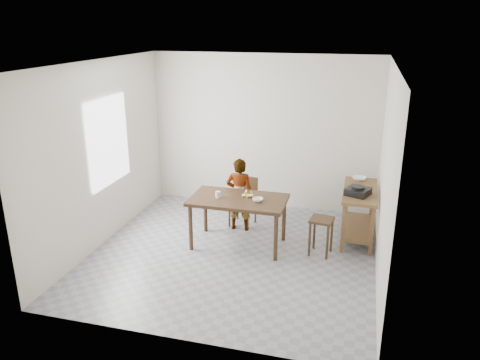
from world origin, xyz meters
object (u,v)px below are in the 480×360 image
(stool, at_px, (321,236))
(dining_table, at_px, (238,222))
(dining_chair, at_px, (243,202))
(prep_counter, at_px, (358,214))
(child, at_px, (239,194))

(stool, bearing_deg, dining_table, -178.53)
(dining_chair, bearing_deg, prep_counter, 8.10)
(stool, bearing_deg, dining_chair, 152.39)
(dining_table, xyz_separation_m, prep_counter, (1.72, 0.70, 0.03))
(dining_table, distance_m, child, 0.61)
(prep_counter, xyz_separation_m, stool, (-0.50, -0.67, -0.12))
(prep_counter, height_order, stool, prep_counter)
(prep_counter, relative_size, stool, 2.18)
(dining_table, bearing_deg, dining_chair, 99.66)
(dining_table, distance_m, prep_counter, 1.86)
(dining_table, height_order, dining_chair, dining_chair)
(dining_table, bearing_deg, prep_counter, 22.15)
(child, relative_size, dining_chair, 1.51)
(dining_table, distance_m, dining_chair, 0.74)
(dining_table, height_order, prep_counter, prep_counter)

